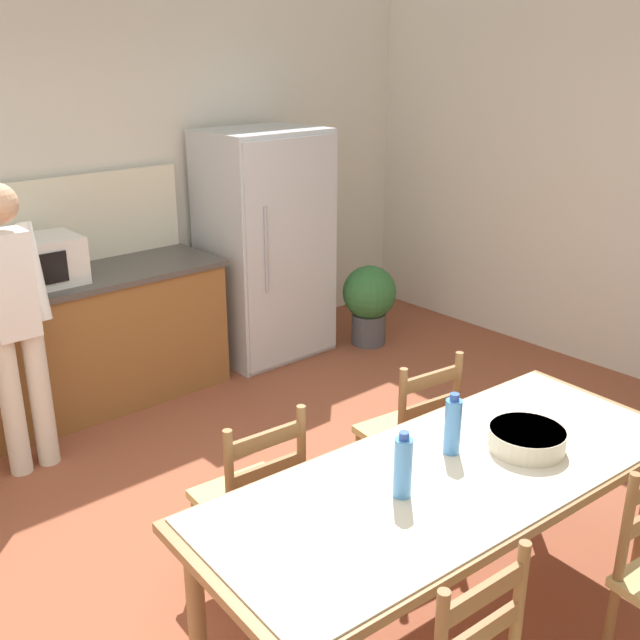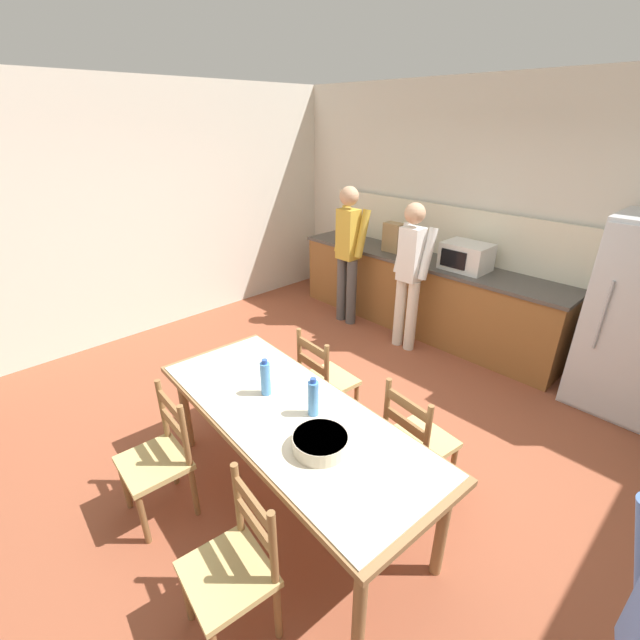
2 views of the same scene
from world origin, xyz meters
The scene contains 12 objects.
ground_plane centered at (0.00, 0.00, 0.00)m, with size 8.32×8.32×0.00m, color brown.
wall_back centered at (0.00, 2.66, 1.45)m, with size 6.52×0.12×2.90m, color silver.
refrigerator centered at (1.45, 2.19, 0.88)m, with size 0.89×0.73×1.77m.
microwave centered at (-0.31, 2.21, 1.08)m, with size 0.50×0.39×0.30m.
dining_table centered at (0.14, -0.74, 0.68)m, with size 2.24×1.00×0.76m.
bottle_near_centre centered at (-0.13, -0.72, 0.88)m, with size 0.07×0.07×0.27m.
bottle_off_centre centered at (0.26, -0.64, 0.88)m, with size 0.07×0.07×0.27m.
serving_bowl centered at (0.52, -0.83, 0.81)m, with size 0.32×0.32×0.09m.
chair_side_far_left centered at (-0.30, 0.01, 0.44)m, with size 0.45×0.43×0.91m.
chair_side_far_right centered at (0.68, -0.06, 0.44)m, with size 0.47×0.45×0.91m.
person_at_counter centered at (-0.68, 1.69, 0.95)m, with size 0.42×0.29×1.68m.
potted_plant centered at (2.18, 1.76, 0.39)m, with size 0.44×0.44×0.67m.
Camera 1 is at (-1.96, -2.34, 2.36)m, focal length 42.00 mm.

